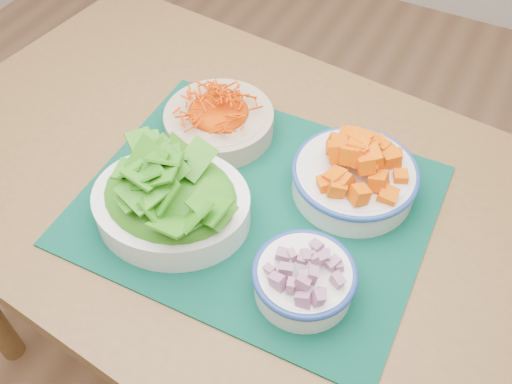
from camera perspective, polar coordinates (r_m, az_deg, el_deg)
ground at (r=1.65m, az=-5.38°, el=-15.66°), size 4.00×4.00×0.00m
table at (r=1.09m, az=-3.46°, el=-1.73°), size 1.23×0.88×0.75m
placemat at (r=0.96m, az=-0.00°, el=-1.24°), size 0.58×0.48×0.00m
carrot_bowl at (r=1.06m, az=-3.75°, el=7.54°), size 0.27×0.27×0.08m
squash_bowl at (r=0.96m, az=9.92°, el=2.09°), size 0.24×0.24×0.10m
lettuce_bowl at (r=0.91m, az=-8.57°, el=-0.29°), size 0.30×0.27×0.12m
onion_bowl at (r=0.83m, az=4.86°, el=-8.33°), size 0.19×0.19×0.08m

